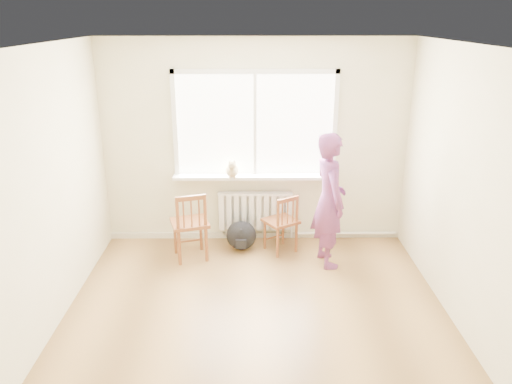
{
  "coord_description": "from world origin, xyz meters",
  "views": [
    {
      "loc": [
        -0.05,
        -4.12,
        2.95
      ],
      "look_at": [
        0.0,
        1.2,
        1.05
      ],
      "focal_mm": 35.0,
      "sensor_mm": 36.0,
      "label": 1
    }
  ],
  "objects_px": {
    "chair_left": "(190,226)",
    "chair_right": "(283,224)",
    "backpack": "(241,235)",
    "cat": "(232,169)",
    "person": "(329,200)"
  },
  "relations": [
    {
      "from": "chair_left",
      "to": "chair_right",
      "type": "bearing_deg",
      "value": 172.66
    },
    {
      "from": "chair_left",
      "to": "backpack",
      "type": "bearing_deg",
      "value": -173.71
    },
    {
      "from": "backpack",
      "to": "chair_left",
      "type": "bearing_deg",
      "value": -156.79
    },
    {
      "from": "chair_right",
      "to": "backpack",
      "type": "bearing_deg",
      "value": -39.62
    },
    {
      "from": "cat",
      "to": "chair_left",
      "type": "bearing_deg",
      "value": -141.94
    },
    {
      "from": "chair_right",
      "to": "backpack",
      "type": "relative_size",
      "value": 1.99
    },
    {
      "from": "backpack",
      "to": "person",
      "type": "bearing_deg",
      "value": -19.5
    },
    {
      "from": "chair_left",
      "to": "cat",
      "type": "relative_size",
      "value": 2.24
    },
    {
      "from": "chair_left",
      "to": "backpack",
      "type": "relative_size",
      "value": 2.27
    },
    {
      "from": "chair_right",
      "to": "person",
      "type": "bearing_deg",
      "value": 118.32
    },
    {
      "from": "person",
      "to": "cat",
      "type": "bearing_deg",
      "value": 53.36
    },
    {
      "from": "chair_right",
      "to": "cat",
      "type": "height_order",
      "value": "cat"
    },
    {
      "from": "backpack",
      "to": "chair_right",
      "type": "bearing_deg",
      "value": -7.72
    },
    {
      "from": "chair_left",
      "to": "person",
      "type": "height_order",
      "value": "person"
    },
    {
      "from": "person",
      "to": "backpack",
      "type": "xyz_separation_m",
      "value": [
        -1.07,
        0.38,
        -0.64
      ]
    }
  ]
}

